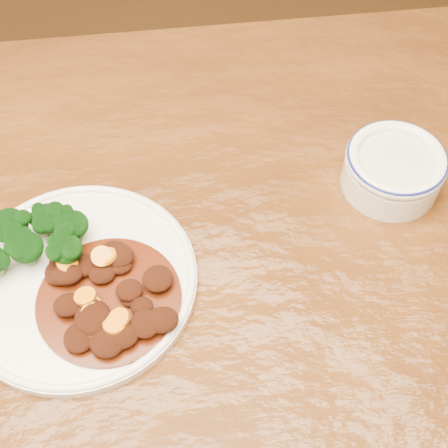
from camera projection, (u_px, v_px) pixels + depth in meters
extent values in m
cube|color=#582F0F|center=(93.00, 339.00, 0.62)|extent=(1.51, 0.92, 0.04)
cylinder|color=white|center=(79.00, 281.00, 0.63)|extent=(0.24, 0.24, 0.01)
torus|color=white|center=(78.00, 279.00, 0.63)|extent=(0.24, 0.24, 0.01)
cylinder|color=#62944C|center=(69.00, 259.00, 0.63)|extent=(0.01, 0.01, 0.01)
ellipsoid|color=black|center=(66.00, 249.00, 0.62)|extent=(0.03, 0.03, 0.03)
cylinder|color=#62944C|center=(76.00, 234.00, 0.65)|extent=(0.01, 0.01, 0.01)
ellipsoid|color=black|center=(73.00, 225.00, 0.63)|extent=(0.03, 0.03, 0.03)
cylinder|color=#62944C|center=(51.00, 228.00, 0.65)|extent=(0.01, 0.01, 0.01)
ellipsoid|color=black|center=(47.00, 218.00, 0.64)|extent=(0.03, 0.03, 0.03)
cylinder|color=#62944C|center=(15.00, 236.00, 0.65)|extent=(0.01, 0.01, 0.01)
ellipsoid|color=black|center=(9.00, 225.00, 0.63)|extent=(0.04, 0.04, 0.03)
cylinder|color=#62944C|center=(31.00, 257.00, 0.63)|extent=(0.01, 0.01, 0.01)
ellipsoid|color=black|center=(26.00, 247.00, 0.62)|extent=(0.03, 0.03, 0.03)
cylinder|color=#4C1A08|center=(109.00, 299.00, 0.61)|extent=(0.14, 0.14, 0.00)
ellipsoid|color=black|center=(108.00, 340.00, 0.58)|extent=(0.03, 0.04, 0.02)
ellipsoid|color=black|center=(131.00, 299.00, 0.60)|extent=(0.02, 0.02, 0.01)
ellipsoid|color=black|center=(68.00, 305.00, 0.59)|extent=(0.03, 0.03, 0.01)
ellipsoid|color=black|center=(79.00, 338.00, 0.58)|extent=(0.03, 0.03, 0.01)
ellipsoid|color=black|center=(129.00, 290.00, 0.60)|extent=(0.03, 0.02, 0.01)
ellipsoid|color=black|center=(83.00, 265.00, 0.62)|extent=(0.03, 0.03, 0.01)
ellipsoid|color=black|center=(162.00, 320.00, 0.59)|extent=(0.03, 0.03, 0.02)
ellipsoid|color=black|center=(60.00, 272.00, 0.62)|extent=(0.03, 0.03, 0.02)
ellipsoid|color=black|center=(93.00, 318.00, 0.58)|extent=(0.04, 0.04, 0.02)
ellipsoid|color=black|center=(67.00, 273.00, 0.61)|extent=(0.03, 0.03, 0.02)
ellipsoid|color=black|center=(114.00, 255.00, 0.63)|extent=(0.03, 0.03, 0.02)
ellipsoid|color=black|center=(60.00, 263.00, 0.63)|extent=(0.02, 0.02, 0.01)
ellipsoid|color=black|center=(145.00, 324.00, 0.58)|extent=(0.03, 0.03, 0.01)
ellipsoid|color=black|center=(120.00, 265.00, 0.62)|extent=(0.02, 0.02, 0.01)
ellipsoid|color=black|center=(142.00, 306.00, 0.60)|extent=(0.02, 0.02, 0.01)
ellipsoid|color=black|center=(158.00, 279.00, 0.61)|extent=(0.03, 0.03, 0.02)
ellipsoid|color=black|center=(102.00, 273.00, 0.62)|extent=(0.03, 0.03, 0.01)
ellipsoid|color=black|center=(123.00, 334.00, 0.58)|extent=(0.03, 0.03, 0.02)
ellipsoid|color=black|center=(119.00, 256.00, 0.63)|extent=(0.03, 0.03, 0.01)
cylinder|color=orange|center=(119.00, 318.00, 0.58)|extent=(0.03, 0.03, 0.01)
cylinder|color=orange|center=(102.00, 256.00, 0.62)|extent=(0.03, 0.03, 0.01)
cylinder|color=orange|center=(67.00, 262.00, 0.61)|extent=(0.03, 0.03, 0.01)
cylinder|color=orange|center=(92.00, 314.00, 0.58)|extent=(0.02, 0.02, 0.01)
cylinder|color=orange|center=(90.00, 305.00, 0.60)|extent=(0.03, 0.03, 0.01)
cylinder|color=orange|center=(93.00, 328.00, 0.58)|extent=(0.03, 0.03, 0.01)
cylinder|color=orange|center=(114.00, 324.00, 0.58)|extent=(0.03, 0.03, 0.01)
cylinder|color=orange|center=(107.00, 257.00, 0.62)|extent=(0.02, 0.02, 0.01)
cylinder|color=orange|center=(85.00, 296.00, 0.59)|extent=(0.03, 0.03, 0.01)
cylinder|color=white|center=(392.00, 174.00, 0.70)|extent=(0.11, 0.11, 0.04)
cylinder|color=beige|center=(396.00, 161.00, 0.68)|extent=(0.08, 0.08, 0.01)
torus|color=white|center=(397.00, 159.00, 0.68)|extent=(0.11, 0.11, 0.01)
torus|color=navy|center=(397.00, 157.00, 0.67)|extent=(0.11, 0.11, 0.01)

